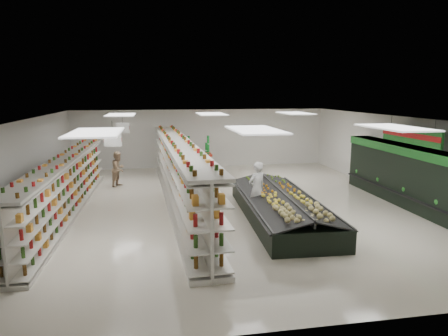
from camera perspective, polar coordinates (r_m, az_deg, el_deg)
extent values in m
plane|color=beige|center=(14.89, 0.46, -5.32)|extent=(16.00, 16.00, 0.00)
cube|color=white|center=(14.34, 0.48, 7.07)|extent=(14.00, 16.00, 0.02)
cube|color=silver|center=(22.37, -3.27, 4.25)|extent=(14.00, 0.02, 3.20)
cube|color=silver|center=(7.07, 12.54, -10.38)|extent=(14.00, 0.02, 3.20)
cube|color=silver|center=(14.95, -26.94, -0.13)|extent=(0.02, 16.00, 3.20)
cube|color=silver|center=(17.22, 24.03, 1.39)|extent=(0.02, 16.00, 3.20)
cube|color=black|center=(15.84, 25.55, -1.31)|extent=(0.80, 8.00, 2.20)
cube|color=#1C6922|center=(15.68, 25.77, 2.09)|extent=(0.85, 8.00, 0.30)
cube|color=black|center=(15.81, 24.65, -3.30)|extent=(0.55, 7.80, 0.15)
cube|color=silver|center=(15.71, 25.17, -0.44)|extent=(0.45, 7.70, 0.03)
cube|color=silver|center=(15.66, 25.26, 0.63)|extent=(0.45, 7.70, 0.03)
cube|color=white|center=(12.21, -15.60, 3.91)|extent=(0.50, 0.06, 0.40)
cube|color=#B01415|center=(12.21, -15.60, 3.91)|extent=(0.52, 0.02, 0.12)
cylinder|color=black|center=(12.18, -15.67, 5.31)|extent=(0.01, 0.01, 0.50)
cube|color=white|center=(16.17, -14.28, 5.55)|extent=(0.50, 0.06, 0.40)
cube|color=#B01415|center=(16.17, -14.28, 5.55)|extent=(0.52, 0.02, 0.12)
cylinder|color=black|center=(16.15, -14.33, 6.61)|extent=(0.01, 0.01, 0.50)
cube|color=#1C6922|center=(15.45, 25.10, 4.27)|extent=(0.10, 3.20, 0.60)
cube|color=#B01415|center=(15.41, 24.92, 4.28)|extent=(0.03, 3.20, 0.18)
cylinder|color=black|center=(14.45, 27.94, 5.26)|extent=(0.01, 0.01, 0.50)
cylinder|color=black|center=(16.41, 22.82, 6.17)|extent=(0.01, 0.01, 0.50)
cube|color=beige|center=(14.85, -21.41, -5.90)|extent=(1.06, 11.13, 0.11)
cube|color=beige|center=(14.64, -21.65, -2.63)|extent=(0.28, 11.11, 1.85)
cube|color=beige|center=(14.46, -21.91, 1.09)|extent=(1.06, 11.13, 0.07)
cube|color=silver|center=(14.87, -22.25, -5.49)|extent=(0.63, 11.03, 0.03)
cube|color=silver|center=(14.77, -22.36, -3.98)|extent=(0.63, 11.03, 0.03)
cube|color=silver|center=(14.67, -22.47, -2.45)|extent=(0.63, 11.03, 0.03)
cube|color=silver|center=(14.59, -22.58, -0.90)|extent=(0.63, 11.03, 0.03)
cube|color=silver|center=(14.52, -22.70, 0.67)|extent=(0.63, 11.03, 0.03)
cube|color=silver|center=(14.77, -20.63, -5.48)|extent=(0.63, 11.03, 0.03)
cube|color=silver|center=(14.67, -20.74, -3.96)|extent=(0.63, 11.03, 0.03)
cube|color=silver|center=(14.58, -20.84, -2.42)|extent=(0.63, 11.03, 0.03)
cube|color=silver|center=(14.50, -20.95, -0.86)|extent=(0.63, 11.03, 0.03)
cube|color=silver|center=(14.43, -21.06, 0.72)|extent=(0.63, 11.03, 0.03)
cube|color=beige|center=(15.27, -6.39, -4.71)|extent=(1.57, 13.55, 0.14)
cube|color=beige|center=(15.03, -6.48, -0.82)|extent=(0.62, 13.51, 2.25)
cube|color=beige|center=(14.84, -6.57, 3.62)|extent=(1.57, 13.55, 0.09)
cube|color=silver|center=(15.21, -7.38, -4.27)|extent=(1.05, 13.41, 0.03)
cube|color=silver|center=(15.09, -7.42, -2.46)|extent=(1.05, 13.41, 0.03)
cube|color=silver|center=(14.99, -7.47, -0.63)|extent=(1.05, 13.41, 0.03)
cube|color=silver|center=(14.90, -7.51, 1.23)|extent=(1.05, 13.41, 0.03)
cube|color=silver|center=(14.83, -7.56, 3.11)|extent=(1.05, 13.41, 0.03)
cube|color=silver|center=(15.26, -5.43, -4.17)|extent=(1.05, 13.41, 0.03)
cube|color=silver|center=(15.15, -5.47, -2.37)|extent=(1.05, 13.41, 0.03)
cube|color=silver|center=(15.04, -5.50, -0.54)|extent=(1.05, 13.41, 0.03)
cube|color=silver|center=(14.95, -5.53, 1.31)|extent=(1.05, 13.41, 0.03)
cube|color=silver|center=(14.88, -5.57, 3.18)|extent=(1.05, 13.41, 0.03)
cube|color=black|center=(13.41, 8.05, -5.81)|extent=(2.49, 6.55, 0.65)
cube|color=#262626|center=(13.07, 3.55, -4.60)|extent=(0.33, 6.46, 0.06)
cube|color=#262626|center=(13.64, 12.44, -4.18)|extent=(0.33, 6.46, 0.06)
cube|color=black|center=(13.15, 5.68, -4.12)|extent=(1.46, 6.41, 0.33)
cube|color=black|center=(13.46, 10.47, -3.91)|extent=(1.46, 6.41, 0.33)
cube|color=#262626|center=(13.27, 8.11, -3.63)|extent=(0.32, 6.37, 0.23)
cube|color=#B01415|center=(20.90, -3.74, -0.34)|extent=(1.35, 0.91, 0.22)
cube|color=#B52918|center=(20.76, -3.77, 1.92)|extent=(1.41, 0.97, 0.11)
imported|color=silver|center=(13.46, 4.72, -3.00)|extent=(0.81, 0.70, 1.86)
imported|color=tan|center=(18.30, -14.84, -0.12)|extent=(0.76, 0.89, 1.57)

